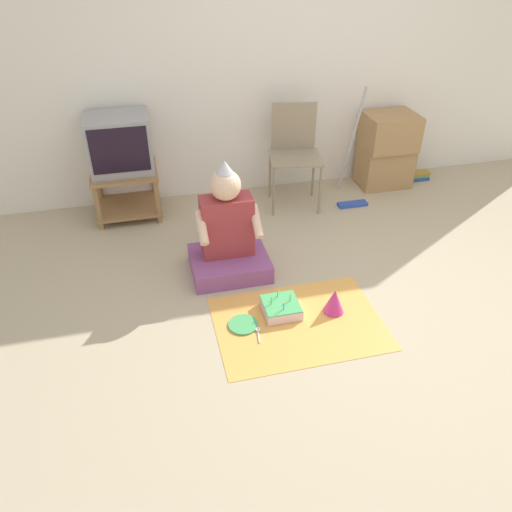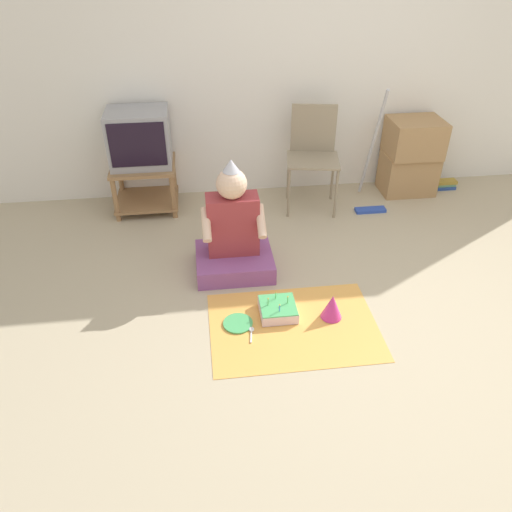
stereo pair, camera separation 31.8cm
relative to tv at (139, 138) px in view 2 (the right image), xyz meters
The scene contains 14 objects.
ground_plane 2.55m from the tv, 49.34° to the right, with size 16.00×16.00×0.00m, color tan.
wall_back 1.73m from the tv, ahead, with size 6.40×0.06×2.55m.
tv_stand 0.42m from the tv, 90.00° to the right, with size 0.57×0.50×0.44m.
tv is the anchor object (origin of this frame).
folding_chair 1.53m from the tv, ahead, with size 0.52×0.47×0.92m.
cardboard_box_stack 2.53m from the tv, ahead, with size 0.50×0.40×0.72m.
dust_mop 2.09m from the tv, ahead, with size 0.28×0.42×1.12m.
book_pile 3.01m from the tv, ahead, with size 0.21×0.14×0.08m.
person_seated 1.35m from the tv, 56.60° to the right, with size 0.58×0.49×0.89m.
party_cloth 2.19m from the tv, 59.94° to the right, with size 1.12×0.80×0.01m.
birthday_cake 2.03m from the tv, 60.14° to the right, with size 0.25×0.25×0.14m.
party_hat_blue 2.26m from the tv, 53.02° to the right, with size 0.14×0.14×0.18m.
paper_plate 1.98m from the tv, 68.71° to the right, with size 0.20×0.20×0.01m.
plastic_spoon_near 2.09m from the tv, 67.43° to the right, with size 0.04×0.14×0.01m.
Camera 2 is at (-1.12, -2.37, 2.27)m, focal length 35.00 mm.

